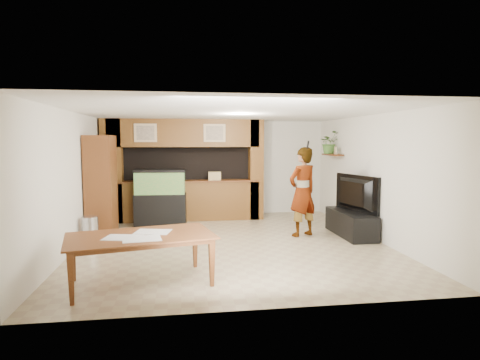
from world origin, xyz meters
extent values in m
plane|color=tan|center=(0.00, 0.00, 0.00)|extent=(6.50, 6.50, 0.00)
plane|color=white|center=(0.00, 0.00, 2.60)|extent=(6.50, 6.50, 0.00)
plane|color=silver|center=(0.00, 3.25, 1.30)|extent=(6.00, 0.00, 6.00)
plane|color=silver|center=(-3.00, 0.00, 1.30)|extent=(0.00, 6.50, 6.50)
plane|color=silver|center=(3.00, 0.00, 1.30)|extent=(0.00, 6.50, 6.50)
cube|color=brown|center=(-0.90, 2.45, 0.50)|extent=(3.80, 0.35, 1.00)
cube|color=brown|center=(-0.90, 2.45, 1.02)|extent=(3.80, 0.43, 0.04)
cube|color=brown|center=(-0.90, 2.45, 2.25)|extent=(3.80, 0.35, 0.70)
cube|color=brown|center=(-2.70, 2.45, 1.30)|extent=(0.50, 0.35, 2.60)
cube|color=brown|center=(0.95, 2.45, 1.30)|extent=(0.35, 0.35, 2.60)
cube|color=black|center=(-0.90, 3.00, 1.45)|extent=(4.20, 0.45, 0.85)
cube|color=tan|center=(-1.85, 2.26, 2.25)|extent=(0.55, 0.03, 0.45)
cube|color=tan|center=(-1.85, 2.24, 2.25)|extent=(0.43, 0.01, 0.35)
cube|color=tan|center=(-0.15, 2.26, 2.25)|extent=(0.55, 0.03, 0.45)
cube|color=tan|center=(-0.15, 2.24, 2.25)|extent=(0.43, 0.01, 0.35)
cylinder|color=black|center=(-2.97, 1.00, 1.90)|extent=(0.04, 0.25, 0.25)
cylinder|color=white|center=(-2.94, 1.00, 1.90)|extent=(0.01, 0.21, 0.21)
cube|color=brown|center=(2.85, 1.95, 1.70)|extent=(0.25, 0.90, 0.04)
cube|color=brown|center=(-2.70, 1.03, 1.08)|extent=(0.54, 0.89, 2.17)
cylinder|color=#B2B2B7|center=(-2.77, 0.20, 0.29)|extent=(0.31, 0.31, 0.57)
cube|color=black|center=(-1.51, 1.95, 0.38)|extent=(1.23, 0.46, 0.77)
cube|color=#33804A|center=(-1.51, 1.95, 1.04)|extent=(1.18, 0.43, 0.53)
cube|color=black|center=(-1.51, 1.95, 1.33)|extent=(1.23, 0.46, 0.06)
cube|color=black|center=(2.65, 0.27, 0.26)|extent=(0.58, 1.57, 0.52)
imported|color=black|center=(2.65, 0.27, 0.92)|extent=(0.51, 1.39, 0.80)
cube|color=tan|center=(2.85, 1.75, 1.82)|extent=(0.05, 0.15, 0.20)
imported|color=#406E2C|center=(2.82, 2.11, 2.01)|extent=(0.64, 0.59, 0.59)
imported|color=tan|center=(1.59, 0.39, 0.96)|extent=(0.83, 0.71, 1.92)
cylinder|color=black|center=(1.64, 0.23, 1.97)|extent=(0.04, 0.11, 0.18)
imported|color=brown|center=(-1.56, -2.16, 0.36)|extent=(2.24, 1.56, 0.72)
cube|color=silver|center=(-1.80, -2.26, 0.72)|extent=(0.56, 0.46, 0.01)
cube|color=silver|center=(-1.53, -2.37, 0.72)|extent=(0.56, 0.45, 0.01)
cube|color=silver|center=(-1.41, -1.96, 0.72)|extent=(0.56, 0.46, 0.01)
cube|color=tan|center=(-0.14, 2.45, 1.15)|extent=(0.33, 0.23, 0.22)
camera|label=1|loc=(-0.96, -7.88, 2.05)|focal=30.00mm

